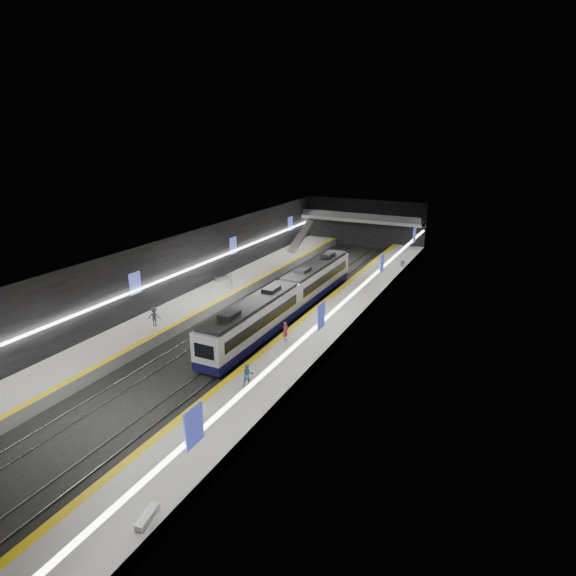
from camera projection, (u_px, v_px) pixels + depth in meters
The scene contains 25 objects.
ground at pixel (263, 315), 51.49m from camera, with size 70.00×70.00×0.00m, color black.
ceiling at pixel (262, 242), 48.97m from camera, with size 20.00×70.00×0.04m, color beige.
wall_left at pixel (185, 268), 54.42m from camera, with size 0.04×70.00×8.00m, color black.
wall_right at pixel (354, 293), 46.03m from camera, with size 0.04×70.00×8.00m, color black.
wall_back at pixel (365, 224), 80.03m from camera, with size 20.00×0.04×8.00m, color black.
platform_left at pixel (205, 300), 54.48m from camera, with size 5.00×70.00×1.00m, color slate.
tile_surface_left at pixel (205, 296), 54.32m from camera, with size 5.00×70.00×0.02m, color #B6B6B1.
tactile_strip_left at pixel (221, 299), 53.39m from camera, with size 0.60×70.00×0.02m, color yellow.
platform_right at pixel (328, 323), 48.18m from camera, with size 5.00×70.00×1.00m, color slate.
tile_surface_right at pixel (328, 318), 48.02m from camera, with size 5.00×70.00×0.02m, color #B6B6B1.
tactile_strip_right at pixel (308, 314), 48.94m from camera, with size 0.60×70.00×0.02m, color yellow.
rails at pixel (263, 315), 51.47m from camera, with size 6.52×70.00×0.12m.
train at pixel (288, 297), 50.62m from camera, with size 2.69×30.05×3.60m.
ad_posters at pixel (267, 273), 50.92m from camera, with size 19.94×53.50×2.20m.
cove_light_left at pixel (187, 270), 54.40m from camera, with size 0.25×68.60×0.12m, color white.
cove_light_right at pixel (352, 295), 46.18m from camera, with size 0.25×68.60×0.12m, color white.
mezzanine_bridge at pixel (361, 219), 77.94m from camera, with size 20.00×3.00×1.50m.
escalator at pixel (301, 236), 75.86m from camera, with size 1.20×8.00×0.60m, color #99999E.
bench_left_far at pixel (222, 279), 59.97m from camera, with size 0.53×1.90×0.46m, color #99999E.
bench_right_near at pixel (147, 517), 23.15m from camera, with size 0.45×1.63×0.40m, color #99999E.
bench_right_far at pixel (403, 263), 66.74m from camera, with size 0.52×1.88×0.46m, color #99999E.
passenger_right_a at pixel (286, 331), 42.79m from camera, with size 0.62×0.41×1.71m, color #AD4042.
passenger_right_b at pixel (248, 375), 35.10m from camera, with size 0.84×0.66×1.74m, color #5380B5.
passenger_left_a at pixel (231, 281), 56.64m from camera, with size 1.09×0.46×1.86m, color silver.
passenger_left_b at pixel (154, 317), 45.91m from camera, with size 1.22×0.70×1.89m, color #46464E.
Camera 1 is at (23.59, -41.83, 18.99)m, focal length 30.00 mm.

